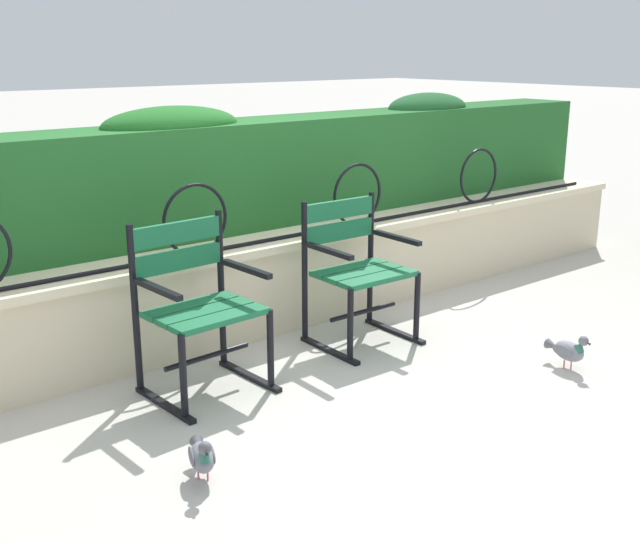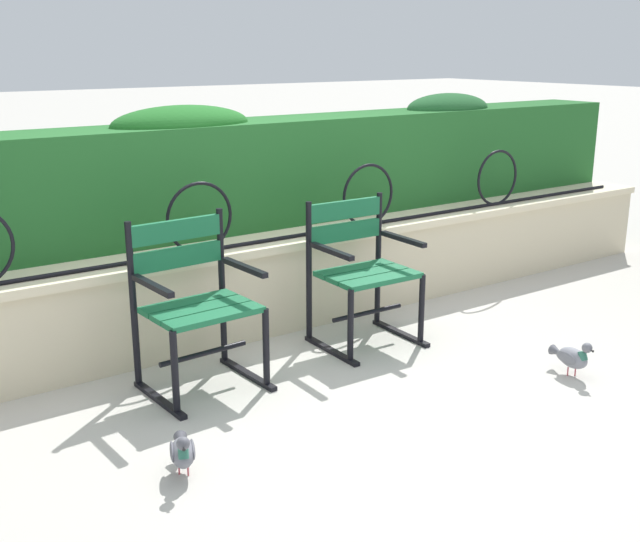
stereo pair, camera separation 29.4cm
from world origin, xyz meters
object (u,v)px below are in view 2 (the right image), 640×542
(pigeon_near_chairs, at_px, (183,451))
(pigeon_far_side, at_px, (572,356))
(park_chair_right, at_px, (360,268))
(park_chair_left, at_px, (194,301))

(pigeon_near_chairs, relative_size, pigeon_far_side, 0.97)
(park_chair_right, bearing_deg, pigeon_far_side, -60.53)
(park_chair_left, bearing_deg, pigeon_far_side, -32.00)
(park_chair_left, xyz_separation_m, park_chair_right, (1.11, 0.02, -0.01))
(park_chair_left, relative_size, pigeon_near_chairs, 3.19)
(pigeon_far_side, bearing_deg, park_chair_right, 119.47)
(park_chair_left, distance_m, pigeon_near_chairs, 1.00)
(pigeon_far_side, bearing_deg, park_chair_left, 148.00)
(park_chair_left, distance_m, park_chair_right, 1.11)
(park_chair_right, xyz_separation_m, pigeon_near_chairs, (-1.58, -0.82, -0.35))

